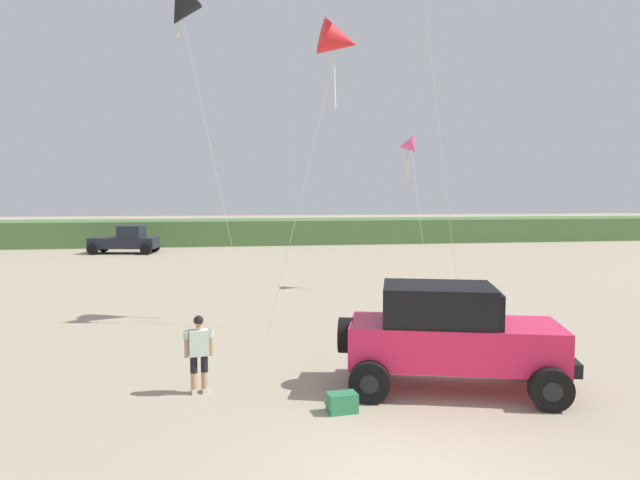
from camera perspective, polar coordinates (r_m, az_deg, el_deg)
The scene contains 8 objects.
dune_ridge at distance 50.89m, azimuth -3.14°, elevation 0.88°, with size 90.00×6.39×2.02m, color #4C703D.
jeep at distance 12.94m, azimuth 12.63°, elevation -8.96°, with size 5.02×3.51×2.26m.
person_watching at distance 12.69m, azimuth -11.73°, elevation -10.44°, with size 0.62×0.35×1.67m.
cooler_box at distance 11.65m, azimuth 2.18°, elevation -15.57°, with size 0.56×0.36×0.38m, color #2D7F51.
distant_pickup at distance 43.69m, azimuth -18.40°, elevation -0.03°, with size 4.85×3.06×1.98m.
kite_green_box at distance 26.26m, azimuth 8.86°, elevation 8.95°, with size 1.38×5.34×6.82m.
kite_pink_ribbon at distance 20.19m, azimuth 1.88°, elevation 18.88°, with size 3.32×2.85×10.00m.
kite_black_sled at distance 25.15m, azimuth -13.38°, elevation 20.88°, with size 3.24×3.92×12.18m.
Camera 1 is at (-2.69, -7.87, 4.18)m, focal length 32.81 mm.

